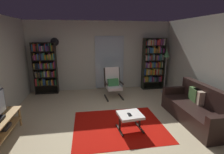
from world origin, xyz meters
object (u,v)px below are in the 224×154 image
(leather_sofa, at_px, (197,109))
(cell_phone, at_px, (130,115))
(wall_clock, at_px, (55,42))
(lounge_armchair, at_px, (113,82))
(floor_lamp_by_shelf, at_px, (166,57))
(ottoman, at_px, (130,117))
(bookshelf_near_tv, at_px, (45,67))
(tv_remote, at_px, (129,114))
(bookshelf_near_sofa, at_px, (153,62))

(leather_sofa, distance_m, cell_phone, 1.79)
(wall_clock, bearing_deg, leather_sofa, -37.56)
(lounge_armchair, bearing_deg, wall_clock, 154.61)
(lounge_armchair, bearing_deg, floor_lamp_by_shelf, 6.09)
(leather_sofa, bearing_deg, ottoman, -175.19)
(leather_sofa, distance_m, wall_clock, 4.98)
(lounge_armchair, bearing_deg, bookshelf_near_tv, 161.35)
(bookshelf_near_tv, height_order, cell_phone, bookshelf_near_tv)
(bookshelf_near_tv, relative_size, tv_remote, 12.81)
(leather_sofa, distance_m, lounge_armchair, 2.67)
(leather_sofa, bearing_deg, wall_clock, 142.44)
(bookshelf_near_tv, distance_m, ottoman, 3.80)
(leather_sofa, xyz_separation_m, tv_remote, (-1.80, -0.19, 0.09))
(tv_remote, distance_m, cell_phone, 0.02)
(bookshelf_near_sofa, xyz_separation_m, wall_clock, (-3.67, 0.20, 0.78))
(bookshelf_near_tv, height_order, ottoman, bookshelf_near_tv)
(ottoman, distance_m, wall_clock, 3.94)
(bookshelf_near_tv, xyz_separation_m, cell_phone, (2.35, -2.94, -0.60))
(lounge_armchair, bearing_deg, bookshelf_near_sofa, 22.97)
(bookshelf_near_tv, bearing_deg, cell_phone, -51.30)
(bookshelf_near_sofa, distance_m, ottoman, 3.37)
(leather_sofa, height_order, tv_remote, leather_sofa)
(bookshelf_near_sofa, bearing_deg, bookshelf_near_tv, 179.10)
(ottoman, height_order, wall_clock, wall_clock)
(bookshelf_near_tv, height_order, wall_clock, wall_clock)
(tv_remote, bearing_deg, floor_lamp_by_shelf, 48.56)
(ottoman, xyz_separation_m, tv_remote, (-0.04, -0.04, 0.08))
(leather_sofa, height_order, wall_clock, wall_clock)
(bookshelf_near_tv, bearing_deg, leather_sofa, -33.60)
(wall_clock, bearing_deg, lounge_armchair, -25.39)
(ottoman, bearing_deg, bookshelf_near_sofa, 59.45)
(wall_clock, bearing_deg, tv_remote, -57.58)
(leather_sofa, xyz_separation_m, ottoman, (-1.76, -0.15, 0.01))
(bookshelf_near_sofa, xyz_separation_m, leather_sofa, (0.09, -2.68, -0.75))
(bookshelf_near_sofa, distance_m, cell_phone, 3.40)
(bookshelf_near_sofa, height_order, leather_sofa, bookshelf_near_sofa)
(tv_remote, height_order, floor_lamp_by_shelf, floor_lamp_by_shelf)
(ottoman, height_order, cell_phone, cell_phone)
(tv_remote, distance_m, floor_lamp_by_shelf, 3.22)
(lounge_armchair, relative_size, cell_phone, 7.30)
(lounge_armchair, relative_size, floor_lamp_by_shelf, 0.64)
(cell_phone, height_order, wall_clock, wall_clock)
(bookshelf_near_tv, distance_m, wall_clock, 0.95)
(leather_sofa, xyz_separation_m, floor_lamp_by_shelf, (0.19, 2.17, 0.99))
(lounge_armchair, relative_size, tv_remote, 7.10)
(leather_sofa, relative_size, cell_phone, 14.02)
(lounge_armchair, distance_m, tv_remote, 2.15)
(lounge_armchair, xyz_separation_m, tv_remote, (-0.00, -2.15, -0.13))
(cell_phone, bearing_deg, tv_remote, 179.19)
(bookshelf_near_sofa, bearing_deg, cell_phone, -120.52)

